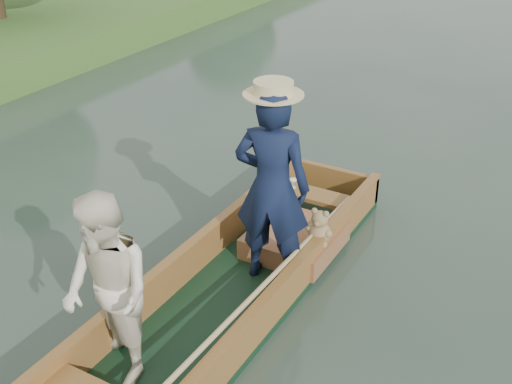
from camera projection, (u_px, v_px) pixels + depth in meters
The scene contains 2 objects.
ground at pixel (224, 310), 5.87m from camera, with size 120.00×120.00×0.00m, color #283D30.
punt at pixel (214, 258), 5.50m from camera, with size 1.33×5.00×2.01m.
Camera 1 is at (2.56, -3.89, 3.74)m, focal length 45.00 mm.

